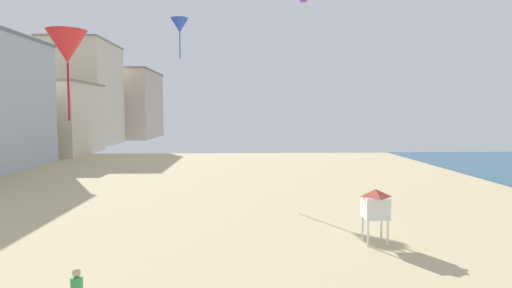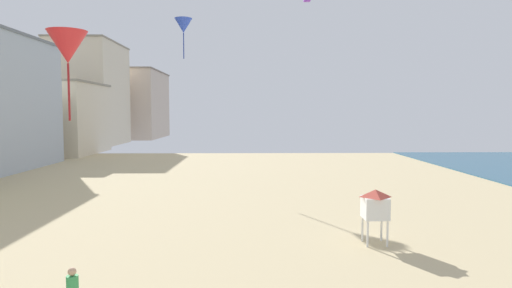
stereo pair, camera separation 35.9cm
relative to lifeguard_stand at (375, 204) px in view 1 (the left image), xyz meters
name	(u,v)px [view 1 (the left image)]	position (x,y,z in m)	size (l,w,h in m)	color
boardwalk_hotel_far	(41,118)	(-35.12, 44.49, 3.36)	(14.23, 14.11, 10.39)	beige
boardwalk_hotel_distant	(84,94)	(-35.12, 61.96, 7.57)	(10.51, 16.55, 18.80)	beige
boardwalk_hotel_furthest	(118,105)	(-35.12, 84.20, 5.97)	(17.53, 21.51, 15.61)	#C6B29E
lifeguard_stand	(375,204)	(0.00, 0.00, 0.00)	(1.10, 1.10, 2.55)	white
kite_red_delta	(67,47)	(-13.84, -0.05, 7.12)	(1.75, 1.75, 3.98)	red
kite_blue_delta	(180,25)	(-12.26, 24.22, 12.75)	(1.73, 1.73, 3.94)	blue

